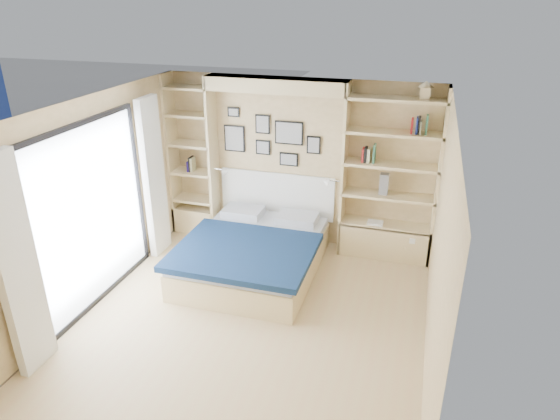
% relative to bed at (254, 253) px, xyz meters
% --- Properties ---
extents(ground, '(4.50, 4.50, 0.00)m').
position_rel_bed_xyz_m(ground, '(0.33, -1.12, -0.28)').
color(ground, tan).
rests_on(ground, ground).
extents(room_shell, '(4.50, 4.50, 4.50)m').
position_rel_bed_xyz_m(room_shell, '(-0.05, 0.40, 0.80)').
color(room_shell, '#DAB985').
rests_on(room_shell, ground).
extents(bed, '(1.78, 2.23, 1.07)m').
position_rel_bed_xyz_m(bed, '(0.00, 0.00, 0.00)').
color(bed, beige).
rests_on(bed, ground).
extents(photo_gallery, '(1.48, 0.02, 0.82)m').
position_rel_bed_xyz_m(photo_gallery, '(-0.12, 1.10, 1.32)').
color(photo_gallery, black).
rests_on(photo_gallery, ground).
extents(reading_lamps, '(1.92, 0.12, 0.15)m').
position_rel_bed_xyz_m(reading_lamps, '(0.03, 0.88, 0.82)').
color(reading_lamps, silver).
rests_on(reading_lamps, ground).
extents(shelf_decor, '(3.50, 0.23, 2.03)m').
position_rel_bed_xyz_m(shelf_decor, '(1.39, 0.95, 1.41)').
color(shelf_decor, '#A51E1E').
rests_on(shelf_decor, ground).
extents(deck, '(3.20, 4.00, 0.05)m').
position_rel_bed_xyz_m(deck, '(-3.27, -1.12, -0.28)').
color(deck, brown).
rests_on(deck, ground).
extents(deck_chair, '(0.70, 0.95, 0.87)m').
position_rel_bed_xyz_m(deck_chair, '(-3.31, -0.29, 0.13)').
color(deck_chair, tan).
rests_on(deck_chair, ground).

